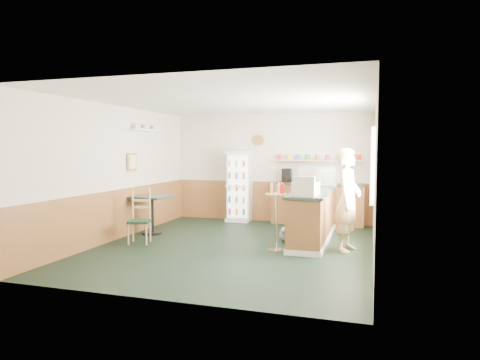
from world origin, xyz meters
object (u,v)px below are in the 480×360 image
at_px(drinks_fridge, 239,186).
at_px(cash_register, 306,189).
at_px(shopkeeper, 348,200).
at_px(condiment_stand, 276,208).
at_px(cafe_chair, 142,214).
at_px(cafe_table, 152,207).
at_px(display_case, 318,177).

height_order(drinks_fridge, cash_register, drinks_fridge).
relative_size(cash_register, shopkeeper, 0.23).
xyz_separation_m(drinks_fridge, condiment_stand, (1.58, -2.86, -0.11)).
bearing_deg(cafe_chair, condiment_stand, -14.60).
relative_size(cafe_table, cafe_chair, 0.77).
distance_m(display_case, cafe_chair, 3.79).
height_order(drinks_fridge, cafe_table, drinks_fridge).
bearing_deg(condiment_stand, cafe_table, 166.04).
relative_size(cash_register, condiment_stand, 0.36).
height_order(drinks_fridge, condiment_stand, drinks_fridge).
xyz_separation_m(drinks_fridge, shopkeeper, (2.80, -2.50, 0.04)).
xyz_separation_m(condiment_stand, cafe_chair, (-2.65, -0.10, -0.22)).
bearing_deg(condiment_stand, cash_register, 5.96).
bearing_deg(cafe_table, condiment_stand, -13.96).
bearing_deg(drinks_fridge, cafe_chair, -110.05).
relative_size(shopkeeper, cafe_chair, 1.72).
xyz_separation_m(drinks_fridge, display_case, (2.10, -1.00, 0.35)).
bearing_deg(condiment_stand, cafe_chair, -177.92).
height_order(drinks_fridge, cafe_chair, drinks_fridge).
bearing_deg(display_case, shopkeeper, -64.95).
distance_m(condiment_stand, cafe_chair, 2.67).
xyz_separation_m(display_case, cash_register, (0.00, -1.80, -0.10)).
relative_size(display_case, cafe_table, 0.96).
xyz_separation_m(condiment_stand, cafe_table, (-2.88, 0.72, -0.20)).
distance_m(display_case, cash_register, 1.80).
bearing_deg(condiment_stand, display_case, 74.30).
xyz_separation_m(cash_register, condiment_stand, (-0.52, -0.05, -0.35)).
height_order(display_case, cafe_chair, display_case).
bearing_deg(condiment_stand, shopkeeper, 16.31).
relative_size(display_case, cafe_chair, 0.74).
distance_m(shopkeeper, cafe_chair, 3.92).
height_order(display_case, shopkeeper, shopkeeper).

